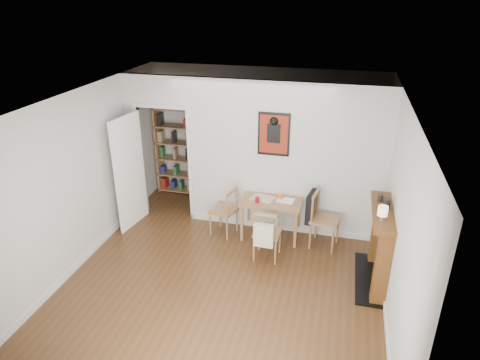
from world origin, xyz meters
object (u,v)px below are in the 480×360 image
(dining_table, at_px, (272,204))
(chair_front, at_px, (267,233))
(bookshelf, at_px, (175,151))
(notebook, at_px, (286,200))
(chair_left, at_px, (223,211))
(ceramic_jar_b, at_px, (381,198))
(fireplace, at_px, (381,244))
(mantel_lamp, at_px, (383,212))
(red_glass, at_px, (257,200))
(orange_fruit, at_px, (281,197))
(chair_right, at_px, (324,219))
(ceramic_jar_a, at_px, (386,203))

(dining_table, height_order, chair_front, chair_front)
(bookshelf, bearing_deg, notebook, -27.39)
(chair_left, distance_m, ceramic_jar_b, 2.61)
(dining_table, relative_size, fireplace, 0.80)
(mantel_lamp, bearing_deg, red_glass, 151.34)
(notebook, bearing_deg, red_glass, -158.53)
(dining_table, xyz_separation_m, fireplace, (1.72, -0.85, 0.01))
(fireplace, bearing_deg, orange_fruit, 149.54)
(fireplace, height_order, mantel_lamp, mantel_lamp)
(orange_fruit, xyz_separation_m, notebook, (0.09, -0.05, -0.04))
(chair_right, height_order, mantel_lamp, mantel_lamp)
(mantel_lamp, bearing_deg, notebook, 139.90)
(chair_right, bearing_deg, dining_table, 173.91)
(chair_right, xyz_separation_m, orange_fruit, (-0.74, 0.17, 0.23))
(chair_front, xyz_separation_m, ceramic_jar_b, (1.59, 0.08, 0.76))
(fireplace, height_order, red_glass, fireplace)
(dining_table, relative_size, chair_left, 1.16)
(dining_table, relative_size, chair_front, 1.14)
(ceramic_jar_a, bearing_deg, notebook, 151.79)
(red_glass, bearing_deg, bookshelf, 144.28)
(bookshelf, bearing_deg, chair_right, -24.21)
(red_glass, relative_size, mantel_lamp, 0.48)
(dining_table, height_order, chair_right, chair_right)
(chair_right, height_order, red_glass, chair_right)
(chair_right, relative_size, mantel_lamp, 4.71)
(chair_left, bearing_deg, bookshelf, 135.05)
(dining_table, bearing_deg, bookshelf, 149.66)
(mantel_lamp, bearing_deg, ceramic_jar_b, 89.02)
(red_glass, bearing_deg, notebook, 21.47)
(chair_right, height_order, chair_front, chair_right)
(chair_left, distance_m, chair_front, 1.02)
(fireplace, distance_m, ceramic_jar_b, 0.66)
(dining_table, height_order, fireplace, fireplace)
(bookshelf, bearing_deg, fireplace, -28.63)
(chair_right, xyz_separation_m, red_glass, (-1.09, -0.05, 0.24))
(chair_left, bearing_deg, chair_right, 0.64)
(chair_left, bearing_deg, mantel_lamp, -23.09)
(dining_table, distance_m, notebook, 0.24)
(mantel_lamp, relative_size, ceramic_jar_b, 2.15)
(ceramic_jar_b, bearing_deg, chair_left, 169.24)
(fireplace, bearing_deg, red_glass, 159.88)
(dining_table, height_order, mantel_lamp, mantel_lamp)
(chair_left, distance_m, mantel_lamp, 2.78)
(orange_fruit, relative_size, ceramic_jar_b, 0.92)
(ceramic_jar_a, bearing_deg, orange_fruit, 151.81)
(bookshelf, relative_size, red_glass, 18.70)
(chair_right, distance_m, fireplace, 1.14)
(dining_table, bearing_deg, red_glass, -146.77)
(dining_table, bearing_deg, notebook, 8.07)
(chair_left, xyz_separation_m, red_glass, (0.59, -0.03, 0.30))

